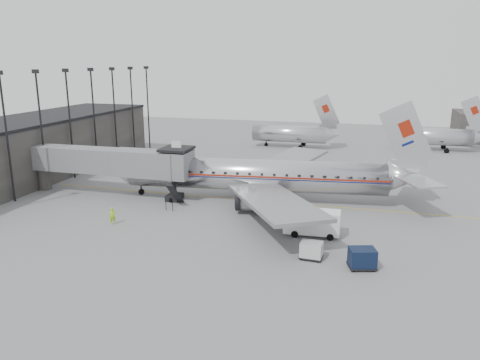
# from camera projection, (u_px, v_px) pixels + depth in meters

# --- Properties ---
(ground) EXTENTS (160.00, 160.00, 0.00)m
(ground) POSITION_uv_depth(u_px,v_px,m) (241.00, 216.00, 50.58)
(ground) COLOR slate
(ground) RESTS_ON ground
(terminal) EXTENTS (12.00, 46.00, 8.00)m
(terminal) POSITION_uv_depth(u_px,v_px,m) (34.00, 148.00, 67.75)
(terminal) COLOR #33312F
(terminal) RESTS_ON ground
(apron_line) EXTENTS (60.00, 0.15, 0.01)m
(apron_line) POSITION_uv_depth(u_px,v_px,m) (279.00, 202.00, 55.40)
(apron_line) COLOR gold
(apron_line) RESTS_ON ground
(jet_bridge) EXTENTS (21.00, 6.20, 7.10)m
(jet_bridge) POSITION_uv_depth(u_px,v_px,m) (118.00, 162.00, 57.29)
(jet_bridge) COLOR slate
(jet_bridge) RESTS_ON ground
(floodlight_masts) EXTENTS (0.90, 42.25, 15.25)m
(floodlight_masts) POSITION_uv_depth(u_px,v_px,m) (82.00, 117.00, 67.77)
(floodlight_masts) COLOR black
(floodlight_masts) RESTS_ON ground
(distant_aircraft_near) EXTENTS (16.39, 3.20, 10.26)m
(distant_aircraft_near) POSITION_uv_depth(u_px,v_px,m) (290.00, 133.00, 89.54)
(distant_aircraft_near) COLOR silver
(distant_aircraft_near) RESTS_ON ground
(distant_aircraft_mid) EXTENTS (16.39, 3.20, 10.26)m
(distant_aircraft_mid) POSITION_uv_depth(u_px,v_px,m) (433.00, 136.00, 86.51)
(distant_aircraft_mid) COLOR silver
(distant_aircraft_mid) RESTS_ON ground
(airliner) EXTENTS (38.45, 35.45, 12.18)m
(airliner) POSITION_uv_depth(u_px,v_px,m) (261.00, 175.00, 55.59)
(airliner) COLOR silver
(airliner) RESTS_ON ground
(service_van) EXTENTS (5.37, 2.29, 2.49)m
(service_van) POSITION_uv_depth(u_px,v_px,m) (313.00, 222.00, 44.70)
(service_van) COLOR white
(service_van) RESTS_ON ground
(baggage_cart_navy) EXTENTS (2.55, 2.20, 1.70)m
(baggage_cart_navy) POSITION_uv_depth(u_px,v_px,m) (362.00, 258.00, 37.67)
(baggage_cart_navy) COLOR black
(baggage_cart_navy) RESTS_ON ground
(baggage_cart_white) EXTENTS (2.00, 1.58, 1.49)m
(baggage_cart_white) POSITION_uv_depth(u_px,v_px,m) (311.00, 250.00, 39.52)
(baggage_cart_white) COLOR #BABABC
(baggage_cart_white) RESTS_ON ground
(ramp_worker) EXTENTS (0.77, 0.69, 1.76)m
(ramp_worker) POSITION_uv_depth(u_px,v_px,m) (113.00, 216.00, 47.89)
(ramp_worker) COLOR #A5D519
(ramp_worker) RESTS_ON ground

